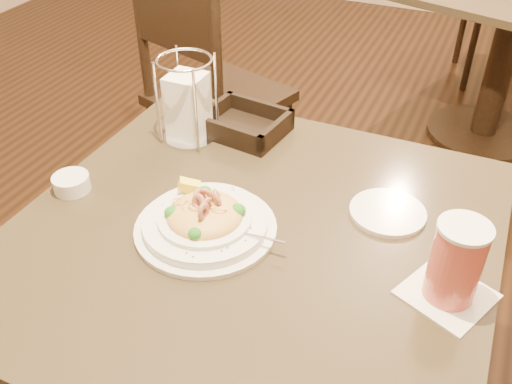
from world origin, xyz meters
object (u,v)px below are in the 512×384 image
at_px(pasta_bowl, 205,220).
at_px(bread_basket, 244,125).
at_px(side_plate, 388,212).
at_px(dining_chair_near, 209,90).
at_px(drink_glass, 456,263).
at_px(butter_ramekin, 71,183).
at_px(background_table, 508,38).
at_px(main_table, 252,310).
at_px(napkin_caddy, 188,105).

distance_m(pasta_bowl, bread_basket, 0.37).
height_order(bread_basket, side_plate, bread_basket).
distance_m(dining_chair_near, drink_glass, 1.32).
distance_m(drink_glass, bread_basket, 0.64).
bearing_deg(butter_ramekin, drink_glass, 1.21).
relative_size(background_table, dining_chair_near, 1.21).
distance_m(main_table, bread_basket, 0.44).
distance_m(background_table, napkin_caddy, 1.75).
height_order(pasta_bowl, butter_ramekin, pasta_bowl).
bearing_deg(background_table, side_plate, -95.07).
relative_size(main_table, butter_ramekin, 11.76).
xyz_separation_m(pasta_bowl, side_plate, (0.31, 0.19, -0.02)).
bearing_deg(dining_chair_near, main_table, 140.68).
xyz_separation_m(side_plate, butter_ramekin, (-0.63, -0.19, 0.01)).
height_order(drink_glass, side_plate, drink_glass).
height_order(drink_glass, napkin_caddy, napkin_caddy).
bearing_deg(background_table, pasta_bowl, -103.66).
xyz_separation_m(dining_chair_near, drink_glass, (0.93, -0.88, 0.29)).
relative_size(background_table, pasta_bowl, 3.70).
bearing_deg(drink_glass, main_table, 177.56).
xyz_separation_m(main_table, background_table, (0.38, 1.85, 0.00)).
relative_size(main_table, dining_chair_near, 0.97).
bearing_deg(background_table, dining_chair_near, -133.75).
bearing_deg(butter_ramekin, napkin_caddy, 66.92).
bearing_deg(bread_basket, dining_chair_near, 126.20).
distance_m(main_table, side_plate, 0.36).
bearing_deg(butter_ramekin, pasta_bowl, -0.22).
xyz_separation_m(dining_chair_near, napkin_caddy, (0.29, -0.61, 0.30)).
bearing_deg(drink_glass, side_plate, 129.62).
relative_size(main_table, napkin_caddy, 4.42).
bearing_deg(side_plate, background_table, 84.93).
bearing_deg(pasta_bowl, napkin_caddy, 124.25).
xyz_separation_m(pasta_bowl, napkin_caddy, (-0.20, 0.29, 0.06)).
height_order(napkin_caddy, butter_ramekin, napkin_caddy).
xyz_separation_m(main_table, pasta_bowl, (-0.08, -0.03, 0.25)).
height_order(side_plate, butter_ramekin, butter_ramekin).
bearing_deg(main_table, napkin_caddy, 137.51).
relative_size(napkin_caddy, side_plate, 1.34).
height_order(dining_chair_near, bread_basket, dining_chair_near).
distance_m(dining_chair_near, pasta_bowl, 1.05).
height_order(dining_chair_near, butter_ramekin, dining_chair_near).
distance_m(pasta_bowl, side_plate, 0.36).
bearing_deg(napkin_caddy, background_table, 67.72).
height_order(pasta_bowl, napkin_caddy, napkin_caddy).
relative_size(main_table, background_table, 0.80).
distance_m(side_plate, butter_ramekin, 0.65).
xyz_separation_m(background_table, side_plate, (-0.15, -1.69, 0.23)).
height_order(dining_chair_near, pasta_bowl, dining_chair_near).
relative_size(bread_basket, butter_ramekin, 2.73).
bearing_deg(main_table, dining_chair_near, 122.97).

